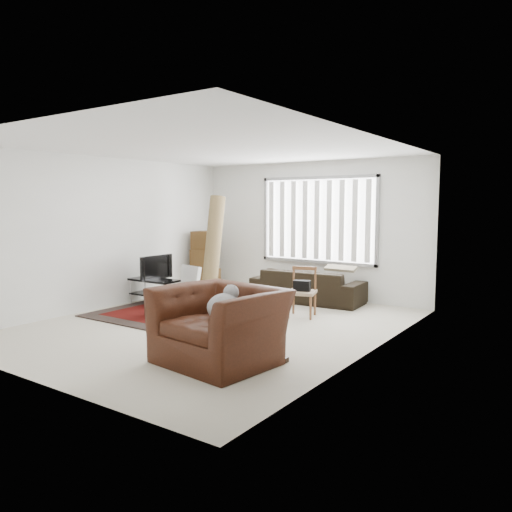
{
  "coord_description": "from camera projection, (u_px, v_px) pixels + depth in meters",
  "views": [
    {
      "loc": [
        4.81,
        -5.86,
        1.87
      ],
      "look_at": [
        0.36,
        0.58,
        1.05
      ],
      "focal_mm": 35.0,
      "sensor_mm": 36.0,
      "label": 1
    }
  ],
  "objects": [
    {
      "name": "tv_stand",
      "position": [
        154.0,
        286.0,
        9.26
      ],
      "size": [
        0.96,
        0.43,
        0.48
      ],
      "color": "black",
      "rests_on": "ground"
    },
    {
      "name": "armchair",
      "position": [
        220.0,
        320.0,
        5.87
      ],
      "size": [
        1.51,
        1.35,
        1.01
      ],
      "rotation": [
        0.0,
        0.0,
        -0.13
      ],
      "color": "#3A180C",
      "rests_on": "ground"
    },
    {
      "name": "tv",
      "position": [
        154.0,
        267.0,
        9.22
      ],
      "size": [
        0.1,
        0.78,
        0.45
      ],
      "primitive_type": "imported",
      "rotation": [
        0.0,
        0.0,
        1.57
      ],
      "color": "black",
      "rests_on": "tv_stand"
    },
    {
      "name": "white_flatpack",
      "position": [
        189.0,
        284.0,
        9.56
      ],
      "size": [
        0.58,
        0.32,
        0.69
      ],
      "primitive_type": "cube",
      "rotation": [
        -0.19,
        0.0,
        -0.21
      ],
      "color": "silver",
      "rests_on": "ground"
    },
    {
      "name": "sofa",
      "position": [
        308.0,
        281.0,
        9.52
      ],
      "size": [
        2.19,
        1.07,
        0.82
      ],
      "primitive_type": "imported",
      "rotation": [
        0.0,
        0.0,
        3.22
      ],
      "color": "black",
      "rests_on": "ground"
    },
    {
      "name": "moving_boxes",
      "position": [
        205.0,
        263.0,
        10.71
      ],
      "size": [
        0.59,
        0.55,
        1.28
      ],
      "color": "brown",
      "rests_on": "ground"
    },
    {
      "name": "room",
      "position": [
        237.0,
        211.0,
        7.92
      ],
      "size": [
        6.0,
        6.02,
        2.71
      ],
      "color": "beige",
      "rests_on": "ground"
    },
    {
      "name": "persian_rug",
      "position": [
        166.0,
        316.0,
        8.29
      ],
      "size": [
        2.56,
        1.72,
        0.02
      ],
      "color": "black",
      "rests_on": "ground"
    },
    {
      "name": "rolled_rug",
      "position": [
        213.0,
        247.0,
        9.76
      ],
      "size": [
        0.37,
        0.7,
        2.04
      ],
      "primitive_type": "cylinder",
      "rotation": [
        -0.19,
        0.0,
        0.1
      ],
      "color": "brown",
      "rests_on": "ground"
    },
    {
      "name": "side_chair",
      "position": [
        302.0,
        290.0,
        8.27
      ],
      "size": [
        0.55,
        0.55,
        0.82
      ],
      "rotation": [
        0.0,
        0.0,
        0.3
      ],
      "color": "#8C745B",
      "rests_on": "ground"
    },
    {
      "name": "subwoofer",
      "position": [
        159.0,
        305.0,
        8.26
      ],
      "size": [
        0.44,
        0.44,
        0.36
      ],
      "primitive_type": "cube",
      "rotation": [
        0.0,
        0.0,
        -0.26
      ],
      "color": "black",
      "rests_on": "persian_rug"
    }
  ]
}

